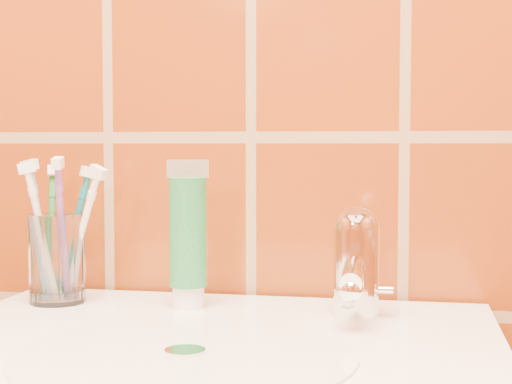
# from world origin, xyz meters

# --- Properties ---
(glass_tumbler) EXTENTS (0.08, 0.08, 0.10)m
(glass_tumbler) POSITION_xyz_m (-0.21, 1.10, 0.90)
(glass_tumbler) COLOR white
(glass_tumbler) RESTS_ON pedestal_sink
(toothpaste_tube) EXTENTS (0.05, 0.04, 0.17)m
(toothpaste_tube) POSITION_xyz_m (-0.05, 1.11, 0.93)
(toothpaste_tube) COLOR white
(toothpaste_tube) RESTS_ON pedestal_sink
(faucet) EXTENTS (0.05, 0.11, 0.12)m
(faucet) POSITION_xyz_m (0.14, 1.09, 0.91)
(faucet) COLOR white
(faucet) RESTS_ON pedestal_sink
(toothbrush_0) EXTENTS (0.09, 0.08, 0.18)m
(toothbrush_0) POSITION_xyz_m (-0.22, 1.09, 0.93)
(toothbrush_0) COLOR white
(toothbrush_0) RESTS_ON glass_tumbler
(toothbrush_1) EXTENTS (0.08, 0.13, 0.18)m
(toothbrush_1) POSITION_xyz_m (-0.23, 1.13, 0.93)
(toothbrush_1) COLOR #217B37
(toothbrush_1) RESTS_ON glass_tumbler
(toothbrush_2) EXTENTS (0.04, 0.08, 0.18)m
(toothbrush_2) POSITION_xyz_m (-0.20, 1.09, 0.93)
(toothbrush_2) COLOR #7F4492
(toothbrush_2) RESTS_ON glass_tumbler
(toothbrush_3) EXTENTS (0.12, 0.11, 0.17)m
(toothbrush_3) POSITION_xyz_m (-0.18, 1.10, 0.93)
(toothbrush_3) COLOR white
(toothbrush_3) RESTS_ON glass_tumbler
(toothbrush_4) EXTENTS (0.11, 0.10, 0.17)m
(toothbrush_4) POSITION_xyz_m (-0.20, 1.12, 0.93)
(toothbrush_4) COLOR #0D6475
(toothbrush_4) RESTS_ON glass_tumbler
(toothbrush_5) EXTENTS (0.08, 0.07, 0.18)m
(toothbrush_5) POSITION_xyz_m (-0.23, 1.10, 0.93)
(toothbrush_5) COLOR #79B1D7
(toothbrush_5) RESTS_ON glass_tumbler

